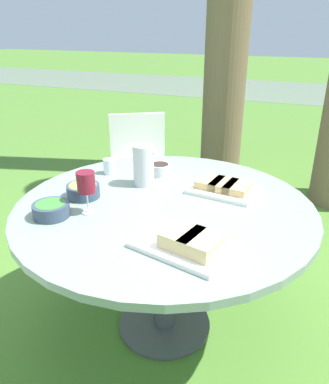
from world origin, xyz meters
The scene contains 12 objects.
ground_plane centered at (0.00, 0.00, 0.00)m, with size 40.00×40.00×0.00m, color #4C7A2D.
river_strip centered at (0.00, 8.60, 0.00)m, with size 40.00×3.48×0.01m.
dining_table centered at (0.00, 0.00, 0.65)m, with size 1.41×1.41×0.75m.
chair_near_left centered at (-0.65, 1.04, 0.52)m, with size 0.60×0.59×0.89m.
water_pitcher centered at (-0.19, 0.17, 0.85)m, with size 0.12×0.11×0.22m.
wine_glass centered at (-0.28, -0.22, 0.89)m, with size 0.08×0.08×0.20m.
platter_bread_main centered at (0.23, -0.34, 0.78)m, with size 0.40×0.30×0.08m.
platter_charcuterie centered at (0.22, 0.24, 0.77)m, with size 0.35×0.27×0.06m.
bowl_fries centered at (-0.40, -0.08, 0.78)m, with size 0.16×0.16×0.07m.
bowl_salad centered at (-0.41, -0.31, 0.78)m, with size 0.16×0.16×0.06m.
bowl_olives centered at (-0.17, 0.34, 0.78)m, with size 0.12×0.12×0.06m.
cup_water_near centered at (-0.44, 0.24, 0.79)m, with size 0.07×0.07×0.09m.
Camera 1 is at (0.61, -1.47, 1.52)m, focal length 35.00 mm.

